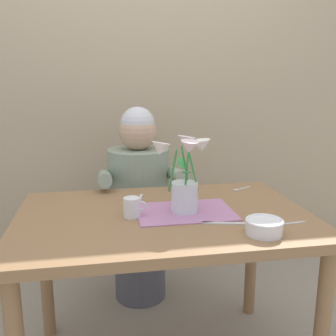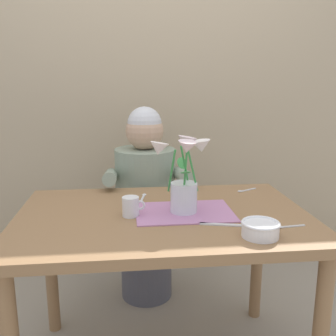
{
  "view_description": "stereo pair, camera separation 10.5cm",
  "coord_description": "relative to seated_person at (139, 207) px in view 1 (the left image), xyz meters",
  "views": [
    {
      "loc": [
        -0.25,
        -1.47,
        1.28
      ],
      "look_at": [
        0.03,
        0.05,
        0.92
      ],
      "focal_mm": 40.98,
      "sensor_mm": 36.0,
      "label": 1
    },
    {
      "loc": [
        -0.14,
        -1.49,
        1.28
      ],
      "look_at": [
        0.03,
        0.05,
        0.92
      ],
      "focal_mm": 40.98,
      "sensor_mm": 36.0,
      "label": 2
    }
  ],
  "objects": [
    {
      "name": "wood_panel_backdrop",
      "position": [
        0.04,
        0.43,
        0.69
      ],
      "size": [
        4.0,
        0.1,
        2.5
      ],
      "primitive_type": "cube",
      "color": "tan",
      "rests_on": "ground_plane"
    },
    {
      "name": "dining_table",
      "position": [
        0.04,
        -0.62,
        0.08
      ],
      "size": [
        1.2,
        0.8,
        0.74
      ],
      "color": "olive",
      "rests_on": "ground_plane"
    },
    {
      "name": "seated_person",
      "position": [
        0.0,
        0.0,
        0.0
      ],
      "size": [
        0.45,
        0.47,
        1.14
      ],
      "rotation": [
        0.0,
        0.0,
        -0.03
      ],
      "color": "#4C4C56",
      "rests_on": "ground_plane"
    },
    {
      "name": "striped_placemat",
      "position": [
        0.13,
        -0.62,
        0.18
      ],
      "size": [
        0.4,
        0.28,
        0.0
      ],
      "primitive_type": "cube",
      "color": "#B275A3",
      "rests_on": "dining_table"
    },
    {
      "name": "flower_vase",
      "position": [
        0.13,
        -0.62,
        0.33
      ],
      "size": [
        0.28,
        0.24,
        0.32
      ],
      "color": "silver",
      "rests_on": "dining_table"
    },
    {
      "name": "ceramic_bowl",
      "position": [
        0.36,
        -0.89,
        0.21
      ],
      "size": [
        0.14,
        0.14,
        0.06
      ],
      "color": "white",
      "rests_on": "dining_table"
    },
    {
      "name": "dinner_knife",
      "position": [
        0.26,
        -0.77,
        0.18
      ],
      "size": [
        0.19,
        0.06,
        0.0
      ],
      "primitive_type": "cube",
      "rotation": [
        0.0,
        0.0,
        -0.24
      ],
      "color": "silver",
      "rests_on": "dining_table"
    },
    {
      "name": "ceramic_mug",
      "position": [
        -0.09,
        -0.63,
        0.22
      ],
      "size": [
        0.09,
        0.07,
        0.08
      ],
      "color": "silver",
      "rests_on": "dining_table"
    },
    {
      "name": "spoon_0",
      "position": [
        -0.03,
        -0.38,
        0.18
      ],
      "size": [
        0.04,
        0.12,
        0.01
      ],
      "color": "silver",
      "rests_on": "dining_table"
    },
    {
      "name": "spoon_1",
      "position": [
        0.48,
        -0.82,
        0.18
      ],
      "size": [
        0.12,
        0.03,
        0.01
      ],
      "color": "silver",
      "rests_on": "dining_table"
    },
    {
      "name": "spoon_2",
      "position": [
        0.47,
        -0.34,
        0.18
      ],
      "size": [
        0.11,
        0.07,
        0.01
      ],
      "color": "silver",
      "rests_on": "dining_table"
    }
  ]
}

